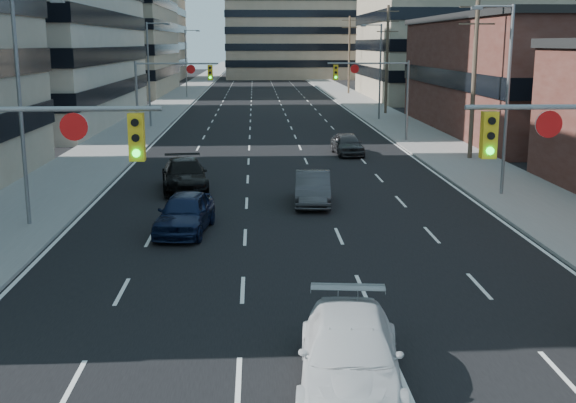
# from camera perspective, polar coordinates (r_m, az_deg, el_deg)

# --- Properties ---
(road_surface) EXTENTS (18.00, 300.00, 0.02)m
(road_surface) POSITION_cam_1_polar(r_m,az_deg,el_deg) (138.81, -2.10, 9.41)
(road_surface) COLOR black
(road_surface) RESTS_ON ground
(sidewalk_left) EXTENTS (5.00, 300.00, 0.15)m
(sidewalk_left) POSITION_cam_1_polar(r_m,az_deg,el_deg) (139.16, -6.90, 9.37)
(sidewalk_left) COLOR slate
(sidewalk_left) RESTS_ON ground
(sidewalk_right) EXTENTS (5.00, 300.00, 0.15)m
(sidewalk_right) POSITION_cam_1_polar(r_m,az_deg,el_deg) (139.39, 2.70, 9.45)
(sidewalk_right) COLOR slate
(sidewalk_right) RESTS_ON ground
(office_left_far) EXTENTS (20.00, 30.00, 16.00)m
(office_left_far) POSITION_cam_1_polar(r_m,az_deg,el_deg) (110.94, -14.76, 12.40)
(office_left_far) COLOR gray
(office_left_far) RESTS_ON ground
(storefront_right_mid) EXTENTS (20.00, 30.00, 9.00)m
(storefront_right_mid) POSITION_cam_1_polar(r_m,az_deg,el_deg) (63.93, 21.03, 9.13)
(storefront_right_mid) COLOR #472119
(storefront_right_mid) RESTS_ON ground
(office_right_far) EXTENTS (22.00, 28.00, 14.00)m
(office_right_far) POSITION_cam_1_polar(r_m,az_deg,el_deg) (100.15, 12.92, 11.96)
(office_right_far) COLOR gray
(office_right_far) RESTS_ON ground
(bg_block_left) EXTENTS (24.00, 24.00, 20.00)m
(bg_block_left) POSITION_cam_1_polar(r_m,az_deg,el_deg) (151.00, -13.15, 13.14)
(bg_block_left) COLOR #ADA089
(bg_block_left) RESTS_ON ground
(bg_block_right) EXTENTS (22.00, 22.00, 12.00)m
(bg_block_right) POSITION_cam_1_polar(r_m,az_deg,el_deg) (142.58, 11.13, 11.68)
(bg_block_right) COLOR gray
(bg_block_right) RESTS_ON ground
(signal_far_left) EXTENTS (6.09, 0.33, 6.00)m
(signal_far_left) POSITION_cam_1_polar(r_m,az_deg,el_deg) (54.05, -9.45, 9.11)
(signal_far_left) COLOR slate
(signal_far_left) RESTS_ON ground
(signal_far_right) EXTENTS (6.09, 0.33, 6.00)m
(signal_far_right) POSITION_cam_1_polar(r_m,az_deg,el_deg) (54.45, 7.04, 9.21)
(signal_far_right) COLOR slate
(signal_far_right) RESTS_ON ground
(utility_pole_block) EXTENTS (2.20, 0.28, 11.00)m
(utility_pole_block) POSITION_cam_1_polar(r_m,az_deg,el_deg) (46.66, 14.52, 10.21)
(utility_pole_block) COLOR #4C3D2D
(utility_pole_block) RESTS_ON ground
(utility_pole_midblock) EXTENTS (2.20, 0.28, 11.00)m
(utility_pole_midblock) POSITION_cam_1_polar(r_m,az_deg,el_deg) (75.85, 7.82, 11.18)
(utility_pole_midblock) COLOR #4C3D2D
(utility_pole_midblock) RESTS_ON ground
(utility_pole_distant) EXTENTS (2.20, 0.28, 11.00)m
(utility_pole_distant) POSITION_cam_1_polar(r_m,az_deg,el_deg) (105.50, 4.85, 11.57)
(utility_pole_distant) COLOR #4C3D2D
(utility_pole_distant) RESTS_ON ground
(streetlight_left_near) EXTENTS (2.03, 0.22, 9.00)m
(streetlight_left_near) POSITION_cam_1_polar(r_m,az_deg,el_deg) (30.06, -20.14, 7.45)
(streetlight_left_near) COLOR slate
(streetlight_left_near) RESTS_ON ground
(streetlight_left_mid) EXTENTS (2.03, 0.22, 9.00)m
(streetlight_left_mid) POSITION_cam_1_polar(r_m,az_deg,el_deg) (64.27, -10.82, 10.23)
(streetlight_left_mid) COLOR slate
(streetlight_left_mid) RESTS_ON ground
(streetlight_left_far) EXTENTS (2.03, 0.22, 9.00)m
(streetlight_left_far) POSITION_cam_1_polar(r_m,az_deg,el_deg) (99.04, -7.98, 11.02)
(streetlight_left_far) COLOR slate
(streetlight_left_far) RESTS_ON ground
(streetlight_right_near) EXTENTS (2.03, 0.22, 9.00)m
(streetlight_right_near) POSITION_cam_1_polar(r_m,az_deg,el_deg) (35.67, 16.74, 8.35)
(streetlight_right_near) COLOR slate
(streetlight_right_near) RESTS_ON ground
(streetlight_right_far) EXTENTS (2.03, 0.22, 9.00)m
(streetlight_right_far) POSITION_cam_1_polar(r_m,az_deg,el_deg) (69.64, 7.17, 10.50)
(streetlight_right_far) COLOR slate
(streetlight_right_far) RESTS_ON ground
(white_van) EXTENTS (2.71, 5.52, 1.54)m
(white_van) POSITION_cam_1_polar(r_m,az_deg,el_deg) (15.71, 4.92, -12.03)
(white_van) COLOR silver
(white_van) RESTS_ON ground
(sedan_blue) EXTENTS (2.38, 4.80, 1.57)m
(sedan_blue) POSITION_cam_1_polar(r_m,az_deg,el_deg) (28.40, -8.15, -0.89)
(sedan_blue) COLOR black
(sedan_blue) RESTS_ON ground
(sedan_grey_center) EXTENTS (1.89, 4.62, 1.49)m
(sedan_grey_center) POSITION_cam_1_polar(r_m,az_deg,el_deg) (33.12, 1.97, 1.06)
(sedan_grey_center) COLOR #363639
(sedan_grey_center) RESTS_ON ground
(sedan_black_far) EXTENTS (2.91, 5.67, 1.58)m
(sedan_black_far) POSITION_cam_1_polar(r_m,az_deg,el_deg) (36.48, -8.18, 2.07)
(sedan_black_far) COLOR black
(sedan_black_far) RESTS_ON ground
(sedan_grey_right) EXTENTS (2.04, 4.42, 1.47)m
(sedan_grey_right) POSITION_cam_1_polar(r_m,az_deg,el_deg) (48.01, 4.70, 4.56)
(sedan_grey_right) COLOR #2E2E30
(sedan_grey_right) RESTS_ON ground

